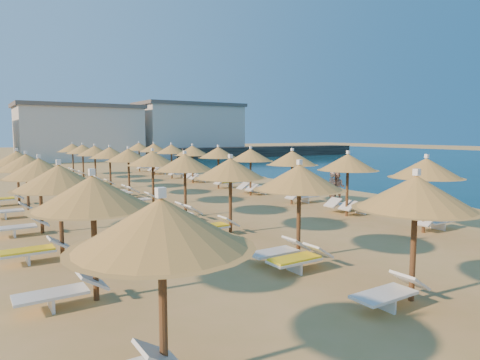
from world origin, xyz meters
TOP-DOWN VIEW (x-y plane):
  - ground at (0.00, 0.00)m, footprint 220.00×220.00m
  - jetty at (29.94, 40.61)m, footprint 30.22×6.26m
  - hotel_blocks at (3.42, 45.63)m, footprint 49.67×9.43m
  - parasol_row_east at (3.43, 4.94)m, footprint 2.62×43.15m
  - parasol_row_west at (-2.47, 4.94)m, footprint 2.62×43.15m
  - parasol_row_inland at (-8.12, 1.26)m, footprint 2.62×21.04m
  - loungers at (-0.90, 4.21)m, footprint 14.77×41.17m
  - beachgoer_a at (5.49, 2.38)m, footprint 0.49×0.65m
  - beachgoer_b at (5.82, 2.29)m, footprint 0.85×0.94m

SIDE VIEW (x-z plane):
  - ground at x=0.00m, z-range 0.00..0.00m
  - loungers at x=-0.90m, z-range 0.01..0.67m
  - jetty at x=29.94m, z-range 0.00..1.50m
  - beachgoer_b at x=5.82m, z-range 0.00..1.58m
  - beachgoer_a at x=5.49m, z-range 0.00..1.61m
  - parasol_row_east at x=3.43m, z-range 0.87..3.70m
  - parasol_row_west at x=-2.47m, z-range 0.87..3.70m
  - parasol_row_inland at x=-8.12m, z-range 0.87..3.70m
  - hotel_blocks at x=3.42m, z-range -0.35..7.75m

